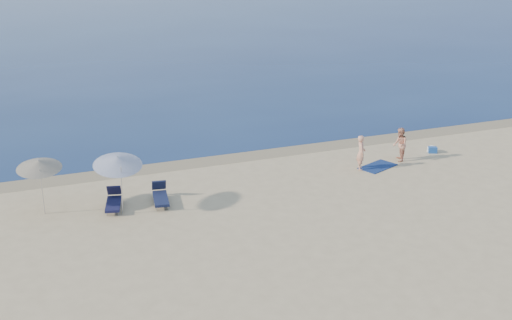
{
  "coord_description": "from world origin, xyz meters",
  "views": [
    {
      "loc": [
        -13.15,
        -9.26,
        10.57
      ],
      "look_at": [
        -3.22,
        16.0,
        1.0
      ],
      "focal_mm": 45.0,
      "sensor_mm": 36.0,
      "label": 1
    }
  ],
  "objects": [
    {
      "name": "sea",
      "position": [
        0.0,
        100.0,
        0.0
      ],
      "size": [
        240.0,
        160.0,
        0.01
      ],
      "primitive_type": "cube",
      "color": "#0C1F49",
      "rests_on": "ground"
    },
    {
      "name": "lounger_right",
      "position": [
        -7.84,
        15.12,
        0.29
      ],
      "size": [
        0.86,
        1.86,
        0.79
      ],
      "rotation": [
        0.0,
        0.0,
        -0.15
      ],
      "color": "#151C3B",
      "rests_on": "ground"
    },
    {
      "name": "person_left",
      "position": [
        1.97,
        15.61,
        0.84
      ],
      "size": [
        0.61,
        0.72,
        1.67
      ],
      "primitive_type": "imported",
      "rotation": [
        0.0,
        0.0,
        1.16
      ],
      "color": "tan",
      "rests_on": "ground"
    },
    {
      "name": "lounger_left",
      "position": [
        -9.75,
        15.29,
        0.28
      ],
      "size": [
        0.96,
        1.83,
        0.77
      ],
      "rotation": [
        0.0,
        0.0,
        -0.23
      ],
      "color": "#141538",
      "rests_on": "ground"
    },
    {
      "name": "blue_cooler",
      "position": [
        6.65,
        16.37,
        0.15
      ],
      "size": [
        0.52,
        0.46,
        0.31
      ],
      "primitive_type": "cube",
      "rotation": [
        0.0,
        0.0,
        -0.42
      ],
      "color": "#1C4B98",
      "rests_on": "ground"
    },
    {
      "name": "umbrella_far",
      "position": [
        -12.43,
        15.91,
        2.04
      ],
      "size": [
        1.85,
        1.88,
        2.38
      ],
      "rotation": [
        0.0,
        0.0,
        -0.06
      ],
      "color": "silver",
      "rests_on": "ground"
    },
    {
      "name": "white_bag",
      "position": [
        6.69,
        16.51,
        0.15
      ],
      "size": [
        0.42,
        0.39,
        0.29
      ],
      "primitive_type": "cube",
      "rotation": [
        0.0,
        0.0,
        0.34
      ],
      "color": "white",
      "rests_on": "ground"
    },
    {
      "name": "person_right",
      "position": [
        4.36,
        15.96,
        0.84
      ],
      "size": [
        0.91,
        1.0,
        1.67
      ],
      "primitive_type": "imported",
      "rotation": [
        0.0,
        0.0,
        -1.99
      ],
      "color": "tan",
      "rests_on": "ground"
    },
    {
      "name": "umbrella_near",
      "position": [
        -9.53,
        14.82,
        2.15
      ],
      "size": [
        1.95,
        1.97,
        2.56
      ],
      "rotation": [
        0.0,
        0.0,
        -0.01
      ],
      "color": "silver",
      "rests_on": "ground"
    },
    {
      "name": "wet_sand_strip",
      "position": [
        0.0,
        19.4,
        0.0
      ],
      "size": [
        240.0,
        1.6,
        0.0
      ],
      "primitive_type": "cube",
      "color": "#847254",
      "rests_on": "ground"
    },
    {
      "name": "beach_towel",
      "position": [
        2.92,
        15.57,
        0.02
      ],
      "size": [
        2.14,
        1.68,
        0.03
      ],
      "primitive_type": "cube",
      "rotation": [
        0.0,
        0.0,
        0.39
      ],
      "color": "#0F204E",
      "rests_on": "ground"
    }
  ]
}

